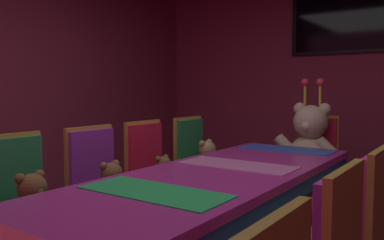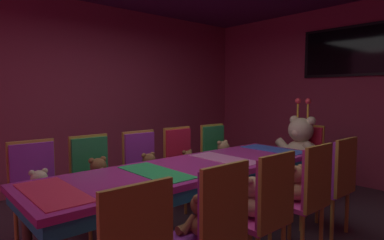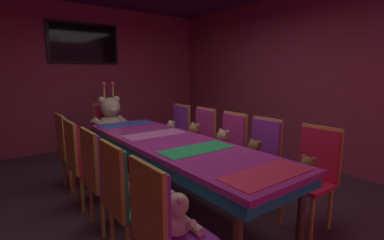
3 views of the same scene
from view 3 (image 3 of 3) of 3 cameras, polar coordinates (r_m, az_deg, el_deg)
The scene contains 27 objects.
ground_plane at distance 3.37m, azimuth -3.65°, elevation -16.63°, with size 7.90×7.90×0.00m, color #3F2D38.
wall_back at distance 5.97m, azimuth -21.15°, elevation 8.14°, with size 5.20×0.12×2.80m, color #99334C.
wall_right at distance 4.95m, azimuth 22.43°, elevation 7.87°, with size 0.12×6.40×2.80m, color #99334C.
banquet_table at distance 3.14m, azimuth -3.78°, elevation -5.83°, with size 0.90×3.02×0.75m.
chair_left_0 at distance 1.82m, azimuth -6.77°, elevation -20.03°, with size 0.42×0.41×0.98m.
teddy_left_0 at distance 1.89m, azimuth -2.77°, elevation -19.19°, with size 0.24×0.31×0.29m.
chair_left_1 at distance 2.26m, azimuth -14.12°, elevation -14.02°, with size 0.42×0.41×0.98m.
teddy_left_1 at distance 2.32m, azimuth -10.69°, elevation -13.27°, with size 0.27×0.35×0.33m.
chair_left_2 at distance 2.79m, azimuth -18.67°, elevation -9.65°, with size 0.42×0.41×0.98m.
teddy_left_2 at distance 2.83m, azimuth -15.84°, elevation -9.38°, with size 0.25×0.32×0.30m.
chair_left_3 at distance 3.32m, azimuth -22.14°, elevation -6.77°, with size 0.42×0.41×0.98m.
teddy_left_3 at distance 3.36m, azimuth -19.76°, elevation -6.88°, with size 0.21×0.28×0.26m.
chair_left_4 at distance 3.89m, azimuth -24.09°, elevation -4.53°, with size 0.42×0.41×0.98m.
teddy_left_4 at distance 3.92m, azimuth -22.01°, elevation -4.26°, with size 0.27×0.34×0.32m.
chair_right_0 at distance 2.99m, azimuth 23.94°, elevation -8.65°, with size 0.42×0.41×0.98m.
teddy_right_0 at distance 2.88m, azimuth 22.51°, elevation -9.75°, with size 0.22×0.28×0.27m.
chair_right_1 at distance 3.32m, azimuth 14.18°, elevation -6.34°, with size 0.42×0.41×0.98m.
teddy_right_1 at distance 3.21m, azimuth 12.53°, elevation -6.98°, with size 0.25×0.32×0.30m.
chair_right_2 at distance 3.66m, azimuth 7.92°, elevation -4.59°, with size 0.42×0.41×0.98m.
teddy_right_2 at distance 3.56m, azimuth 6.24°, elevation -4.93°, with size 0.27×0.35×0.33m.
chair_right_3 at distance 4.10m, azimuth 2.03°, elevation -2.97°, with size 0.42×0.41×0.98m.
teddy_right_3 at distance 4.01m, azimuth 0.40°, elevation -3.25°, with size 0.27×0.34×0.32m.
chair_right_4 at distance 4.54m, azimuth -2.83°, elevation -1.73°, with size 0.42×0.41×0.98m.
teddy_right_4 at distance 4.47m, azimuth -4.35°, elevation -2.18°, with size 0.23×0.30×0.28m.
throne_chair at distance 4.96m, azimuth -16.91°, elevation -1.17°, with size 0.41×0.42×0.98m.
king_teddy_bear at distance 4.78m, azimuth -16.29°, elevation 0.25°, with size 0.69×0.54×0.89m.
wall_tv at distance 5.90m, azimuth -21.29°, elevation 14.45°, with size 1.31×0.06×0.76m.
Camera 3 is at (-1.65, -2.53, 1.50)m, focal length 25.98 mm.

